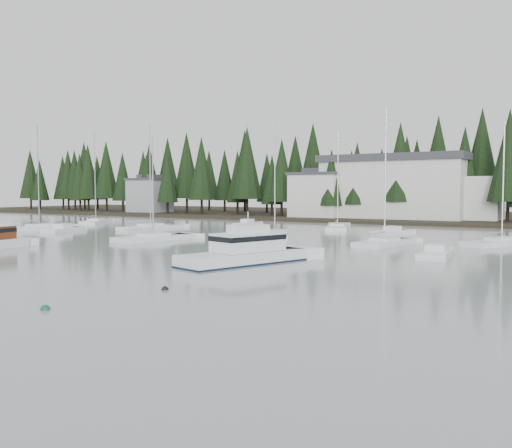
{
  "coord_description": "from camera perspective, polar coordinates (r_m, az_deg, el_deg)",
  "views": [
    {
      "loc": [
        26.12,
        -14.4,
        5.27
      ],
      "look_at": [
        1.59,
        25.59,
        2.5
      ],
      "focal_mm": 40.0,
      "sensor_mm": 36.0,
      "label": 1
    }
  ],
  "objects": [
    {
      "name": "runabout_4",
      "position": [
        69.76,
        13.48,
        -0.94
      ],
      "size": [
        3.82,
        5.78,
        1.42
      ],
      "rotation": [
        0.0,
        0.0,
        1.24
      ],
      "color": "white",
      "rests_on": "ground"
    },
    {
      "name": "runabout_3",
      "position": [
        84.73,
        -0.87,
        -0.1
      ],
      "size": [
        2.8,
        5.61,
        1.42
      ],
      "rotation": [
        0.0,
        0.0,
        1.68
      ],
      "color": "white",
      "rests_on": "ground"
    },
    {
      "name": "sailboat_3",
      "position": [
        64.55,
        1.89,
        -1.23
      ],
      "size": [
        7.27,
        10.04,
        14.72
      ],
      "rotation": [
        0.0,
        0.0,
        2.09
      ],
      "color": "white",
      "rests_on": "ground"
    },
    {
      "name": "runabout_0",
      "position": [
        76.67,
        -18.72,
        -0.64
      ],
      "size": [
        3.56,
        6.43,
        1.42
      ],
      "rotation": [
        0.0,
        0.0,
        1.81
      ],
      "color": "white",
      "rests_on": "ground"
    },
    {
      "name": "sailboat_0",
      "position": [
        56.0,
        12.73,
        -2.02
      ],
      "size": [
        3.89,
        8.34,
        13.64
      ],
      "rotation": [
        0.0,
        0.0,
        1.43
      ],
      "color": "white",
      "rests_on": "ground"
    },
    {
      "name": "cabin_cruiser_center",
      "position": [
        41.13,
        -1.16,
        -3.07
      ],
      "size": [
        5.93,
        10.55,
        4.33
      ],
      "rotation": [
        0.0,
        0.0,
        1.28
      ],
      "color": "white",
      "rests_on": "ground"
    },
    {
      "name": "house_far_west",
      "position": [
        128.53,
        -10.56,
        2.94
      ],
      "size": [
        8.48,
        7.42,
        8.25
      ],
      "color": "#999EA0",
      "rests_on": "ground"
    },
    {
      "name": "sailboat_1",
      "position": [
        60.13,
        23.35,
        -1.86
      ],
      "size": [
        6.21,
        10.27,
        12.4
      ],
      "rotation": [
        0.0,
        0.0,
        1.17
      ],
      "color": "white",
      "rests_on": "ground"
    },
    {
      "name": "sailboat_9",
      "position": [
        78.86,
        8.15,
        -0.44
      ],
      "size": [
        6.43,
        11.0,
        13.98
      ],
      "rotation": [
        0.0,
        0.0,
        1.94
      ],
      "color": "white",
      "rests_on": "ground"
    },
    {
      "name": "mooring_buoy_dark",
      "position": [
        30.83,
        -9.09,
        -6.51
      ],
      "size": [
        0.4,
        0.4,
        0.4
      ],
      "primitive_type": "sphere",
      "color": "black",
      "rests_on": "ground"
    },
    {
      "name": "conifer_treeline",
      "position": [
        103.88,
        16.93,
        0.33
      ],
      "size": [
        200.0,
        22.0,
        20.0
      ],
      "primitive_type": null,
      "color": "black",
      "rests_on": "ground"
    },
    {
      "name": "mooring_buoy_green",
      "position": [
        27.13,
        -20.32,
        -8.04
      ],
      "size": [
        0.44,
        0.44,
        0.44
      ],
      "primitive_type": "sphere",
      "color": "#145933",
      "rests_on": "ground"
    },
    {
      "name": "runabout_1",
      "position": [
        47.51,
        17.55,
        -2.99
      ],
      "size": [
        2.99,
        6.78,
        1.42
      ],
      "rotation": [
        0.0,
        0.0,
        1.69
      ],
      "color": "white",
      "rests_on": "ground"
    },
    {
      "name": "far_shore_land",
      "position": [
        114.54,
        18.32,
        0.57
      ],
      "size": [
        240.0,
        54.0,
        1.0
      ],
      "primitive_type": "cube",
      "color": "black",
      "rests_on": "ground"
    },
    {
      "name": "house_west",
      "position": [
        103.3,
        6.25,
        3.02
      ],
      "size": [
        9.54,
        7.42,
        8.75
      ],
      "color": "silver",
      "rests_on": "ground"
    },
    {
      "name": "sailboat_10",
      "position": [
        61.17,
        -10.22,
        -1.56
      ],
      "size": [
        4.72,
        9.23,
        11.56
      ],
      "rotation": [
        0.0,
        0.0,
        1.36
      ],
      "color": "white",
      "rests_on": "ground"
    },
    {
      "name": "harbor_inn",
      "position": [
        101.02,
        14.83,
        3.56
      ],
      "size": [
        29.5,
        11.5,
        10.9
      ],
      "color": "silver",
      "rests_on": "ground"
    },
    {
      "name": "sailboat_5",
      "position": [
        81.91,
        -20.83,
        -0.47
      ],
      "size": [
        4.59,
        9.53,
        14.57
      ],
      "rotation": [
        0.0,
        0.0,
        1.36
      ],
      "color": "white",
      "rests_on": "ground"
    },
    {
      "name": "sailboat_4",
      "position": [
        94.87,
        -15.73,
        0.13
      ],
      "size": [
        6.03,
        8.36,
        14.88
      ],
      "rotation": [
        0.0,
        0.0,
        2.05
      ],
      "color": "white",
      "rests_on": "ground"
    },
    {
      "name": "sailboat_2",
      "position": [
        78.66,
        -10.48,
        -0.46
      ],
      "size": [
        3.51,
        10.19,
        14.74
      ],
      "rotation": [
        0.0,
        0.0,
        1.47
      ],
      "color": "white",
      "rests_on": "ground"
    }
  ]
}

